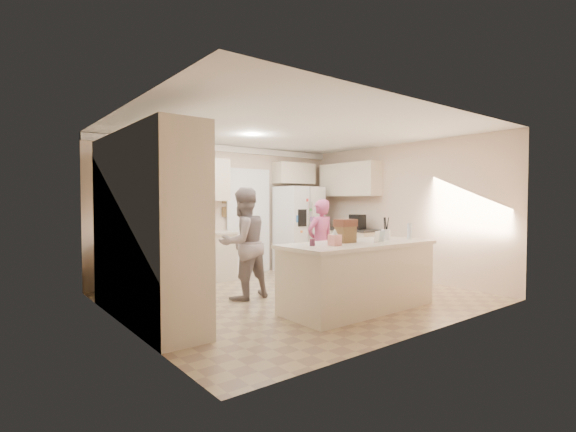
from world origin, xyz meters
TOP-DOWN VIEW (x-y plane):
  - floor at (0.00, 0.00)m, footprint 5.20×4.60m
  - ceiling at (0.00, 0.00)m, footprint 5.20×4.60m
  - wall_back at (0.00, 2.31)m, footprint 5.20×0.02m
  - wall_front at (0.00, -2.31)m, footprint 5.20×0.02m
  - wall_left at (-2.61, 0.00)m, footprint 0.02×4.60m
  - wall_right at (2.61, 0.00)m, footprint 0.02×4.60m
  - crown_back at (0.00, 2.26)m, footprint 5.20×0.08m
  - pantry_bank at (-2.30, 0.20)m, footprint 0.60×2.60m
  - back_base_cab at (-1.15, 2.00)m, footprint 2.20×0.60m
  - back_countertop at (-1.15, 1.99)m, footprint 2.24×0.63m
  - back_upper_cab at (-1.15, 2.12)m, footprint 2.20×0.35m
  - doorway_opening at (0.55, 2.28)m, footprint 0.90×0.06m
  - doorway_casing at (0.55, 2.24)m, footprint 1.02×0.03m
  - wall_frame_upper at (0.02, 2.27)m, footprint 0.15×0.02m
  - wall_frame_lower at (0.02, 2.27)m, footprint 0.15×0.02m
  - refrigerator at (1.59, 1.87)m, footprint 0.93×0.74m
  - fridge_seam at (1.59, 1.52)m, footprint 0.02×0.02m
  - fridge_dispenser at (1.37, 1.51)m, footprint 0.22×0.03m
  - fridge_handle_l at (1.54, 1.50)m, footprint 0.02×0.02m
  - fridge_handle_r at (1.64, 1.50)m, footprint 0.02×0.02m
  - over_fridge_cab at (1.65, 2.12)m, footprint 0.95×0.35m
  - right_base_cab at (2.30, 1.00)m, footprint 0.60×1.20m
  - right_countertop at (2.29, 1.00)m, footprint 0.63×1.24m
  - right_upper_cab at (2.43, 1.20)m, footprint 0.35×1.50m
  - coffee_maker at (2.25, 0.80)m, footprint 0.22×0.28m
  - island_base at (0.20, -1.10)m, footprint 2.20×0.90m
  - island_top at (0.20, -1.10)m, footprint 2.28×0.96m
  - utensil_crock at (0.85, -1.05)m, footprint 0.13×0.13m
  - tissue_box at (-0.35, -1.20)m, footprint 0.13×0.13m
  - tissue_plume at (-0.35, -1.20)m, footprint 0.08×0.08m
  - dollhouse_body at (0.05, -1.00)m, footprint 0.26×0.18m
  - dollhouse_roof at (0.05, -1.00)m, footprint 0.28×0.20m
  - jam_jar at (-0.60, -1.05)m, footprint 0.07×0.07m
  - greeting_card_a at (0.35, -1.30)m, footprint 0.12×0.06m
  - greeting_card_b at (0.50, -1.25)m, footprint 0.12×0.05m
  - water_bottle at (1.15, -1.25)m, footprint 0.07×0.07m
  - shaker_salt at (1.02, -0.88)m, footprint 0.05×0.05m
  - shaker_pepper at (1.09, -0.88)m, footprint 0.05×0.05m
  - teen_boy at (-0.74, 0.39)m, footprint 0.88×0.72m
  - teen_girl at (0.89, 0.43)m, footprint 0.57×0.38m
  - fridge_magnets at (1.59, 1.51)m, footprint 0.76×0.02m

SIDE VIEW (x-z plane):
  - floor at x=0.00m, z-range -0.02..0.00m
  - back_base_cab at x=-1.15m, z-range 0.00..0.88m
  - right_base_cab at x=2.30m, z-range 0.00..0.88m
  - island_base at x=0.20m, z-range 0.00..0.88m
  - teen_girl at x=0.89m, z-range 0.00..1.53m
  - teen_boy at x=-0.74m, z-range 0.00..1.70m
  - back_countertop at x=-1.15m, z-range 0.88..0.92m
  - refrigerator at x=1.59m, z-range 0.00..1.80m
  - fridge_seam at x=1.59m, z-range 0.01..1.79m
  - right_countertop at x=2.29m, z-range 0.88..0.92m
  - island_top at x=0.20m, z-range 0.88..0.93m
  - fridge_magnets at x=1.59m, z-range 0.18..1.62m
  - jam_jar at x=-0.60m, z-range 0.93..1.02m
  - shaker_salt at x=1.02m, z-range 0.93..1.02m
  - shaker_pepper at x=1.09m, z-range 0.93..1.02m
  - tissue_box at x=-0.35m, z-range 0.93..1.07m
  - utensil_crock at x=0.85m, z-range 0.93..1.07m
  - greeting_card_a at x=0.35m, z-range 0.93..1.08m
  - greeting_card_b at x=0.50m, z-range 0.93..1.08m
  - dollhouse_body at x=0.05m, z-range 0.93..1.15m
  - water_bottle at x=1.15m, z-range 0.92..1.17m
  - doorway_opening at x=0.55m, z-range 0.00..2.10m
  - doorway_casing at x=0.55m, z-range -0.06..2.16m
  - fridge_handle_l at x=1.54m, z-range 0.62..1.48m
  - fridge_handle_r at x=1.64m, z-range 0.62..1.48m
  - coffee_maker at x=2.25m, z-range 0.92..1.22m
  - tissue_plume at x=-0.35m, z-range 1.06..1.15m
  - fridge_dispenser at x=1.37m, z-range 0.97..1.32m
  - pantry_bank at x=-2.30m, z-range 0.00..2.35m
  - dollhouse_roof at x=0.05m, z-range 1.15..1.25m
  - wall_frame_lower at x=0.02m, z-range 1.18..1.38m
  - wall_back at x=0.00m, z-range 0.00..2.60m
  - wall_front at x=0.00m, z-range 0.00..2.60m
  - wall_left at x=-2.61m, z-range 0.00..2.60m
  - wall_right at x=2.61m, z-range 0.00..2.60m
  - wall_frame_upper at x=0.02m, z-range 1.45..1.65m
  - back_upper_cab at x=-1.15m, z-range 1.50..2.30m
  - right_upper_cab at x=2.43m, z-range 1.60..2.30m
  - over_fridge_cab at x=1.65m, z-range 1.88..2.33m
  - crown_back at x=0.00m, z-range 2.47..2.59m
  - ceiling at x=0.00m, z-range 2.60..2.62m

